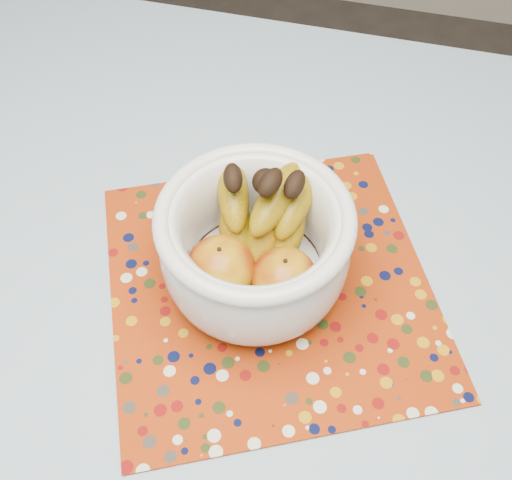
% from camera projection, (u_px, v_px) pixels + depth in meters
% --- Properties ---
extents(table, '(1.20, 1.20, 0.75)m').
position_uv_depth(table, '(228.00, 375.00, 0.78)').
color(table, brown).
rests_on(table, ground).
extents(tablecloth, '(1.32, 1.32, 0.01)m').
position_uv_depth(tablecloth, '(225.00, 347.00, 0.72)').
color(tablecloth, slate).
rests_on(tablecloth, table).
extents(placemat, '(0.53, 0.53, 0.00)m').
position_uv_depth(placemat, '(270.00, 285.00, 0.76)').
color(placemat, '#8E2A07').
rests_on(placemat, tablecloth).
extents(fruit_bowl, '(0.23, 0.23, 0.17)m').
position_uv_depth(fruit_bowl, '(257.00, 239.00, 0.71)').
color(fruit_bowl, silver).
rests_on(fruit_bowl, placemat).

